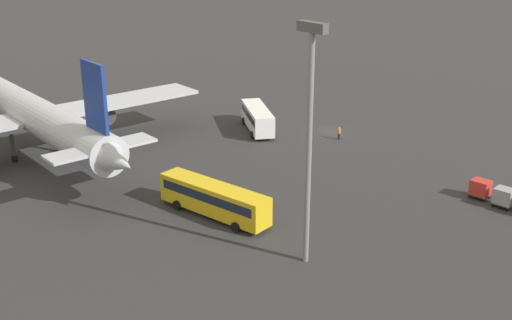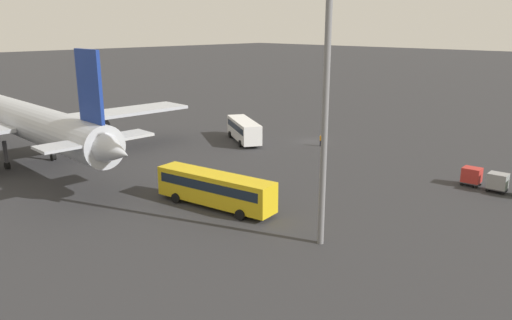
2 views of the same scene
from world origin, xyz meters
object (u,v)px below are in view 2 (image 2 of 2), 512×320
at_px(airplane, 21,119).
at_px(cargo_cart_red, 472,175).
at_px(shuttle_bus_near, 244,129).
at_px(cargo_cart_grey, 498,181).
at_px(shuttle_bus_far, 215,187).
at_px(worker_person, 321,140).

height_order(airplane, cargo_cart_red, airplane).
xyz_separation_m(shuttle_bus_near, cargo_cart_grey, (-36.30, -2.23, -0.77)).
bearing_deg(cargo_cart_grey, airplane, 32.28).
height_order(airplane, shuttle_bus_far, airplane).
xyz_separation_m(airplane, cargo_cart_red, (-45.10, -30.50, -4.45)).
relative_size(airplane, worker_person, 30.27).
height_order(worker_person, cargo_cart_grey, cargo_cart_grey).
xyz_separation_m(shuttle_bus_far, worker_person, (8.00, -27.51, -1.14)).
relative_size(shuttle_bus_near, worker_person, 6.03).
xyz_separation_m(airplane, shuttle_bus_far, (-29.88, -6.31, -3.63)).
relative_size(cargo_cart_grey, cargo_cart_red, 1.00).
distance_m(cargo_cart_grey, cargo_cart_red, 2.84).
bearing_deg(shuttle_bus_near, worker_person, -120.93).
relative_size(worker_person, cargo_cart_grey, 0.82).
bearing_deg(cargo_cart_grey, shuttle_bus_far, 53.01).
relative_size(shuttle_bus_near, cargo_cart_grey, 4.92).
distance_m(worker_person, cargo_cart_grey, 26.29).
distance_m(airplane, worker_person, 40.56).
height_order(shuttle_bus_near, cargo_cart_grey, shuttle_bus_near).
xyz_separation_m(worker_person, cargo_cart_red, (-23.21, 3.31, 0.32)).
bearing_deg(shuttle_bus_far, worker_person, -83.52).
distance_m(airplane, shuttle_bus_near, 30.58).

